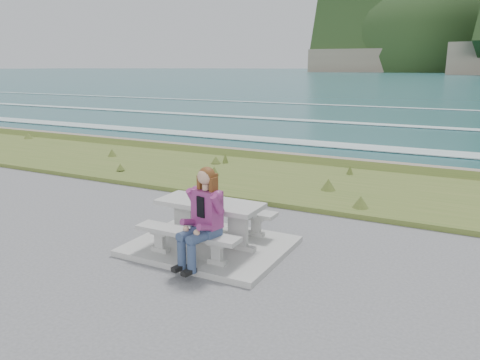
{
  "coord_description": "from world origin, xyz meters",
  "views": [
    {
      "loc": [
        3.94,
        -6.48,
        3.07
      ],
      "look_at": [
        -0.05,
        1.2,
        0.96
      ],
      "focal_mm": 35.0,
      "sensor_mm": 36.0,
      "label": 1
    }
  ],
  "objects_px": {
    "bench_landward": "(187,237)",
    "bench_seaward": "(230,213)",
    "seated_woman": "(200,231)",
    "picnic_table": "(210,211)"
  },
  "relations": [
    {
      "from": "bench_landward",
      "to": "bench_seaward",
      "type": "bearing_deg",
      "value": 90.0
    },
    {
      "from": "bench_seaward",
      "to": "seated_woman",
      "type": "bearing_deg",
      "value": -78.0
    },
    {
      "from": "seated_woman",
      "to": "bench_landward",
      "type": "bearing_deg",
      "value": 169.87
    },
    {
      "from": "bench_seaward",
      "to": "seated_woman",
      "type": "height_order",
      "value": "seated_woman"
    },
    {
      "from": "picnic_table",
      "to": "bench_landward",
      "type": "height_order",
      "value": "picnic_table"
    },
    {
      "from": "picnic_table",
      "to": "bench_seaward",
      "type": "bearing_deg",
      "value": 90.0
    },
    {
      "from": "seated_woman",
      "to": "picnic_table",
      "type": "bearing_deg",
      "value": 124.37
    },
    {
      "from": "bench_seaward",
      "to": "picnic_table",
      "type": "bearing_deg",
      "value": -90.0
    },
    {
      "from": "bench_landward",
      "to": "seated_woman",
      "type": "relative_size",
      "value": 1.19
    },
    {
      "from": "bench_landward",
      "to": "bench_seaward",
      "type": "xyz_separation_m",
      "value": [
        0.0,
        1.4,
        0.0
      ]
    }
  ]
}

